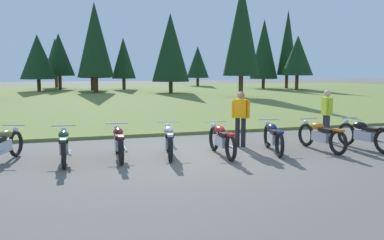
{
  "coord_description": "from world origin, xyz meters",
  "views": [
    {
      "loc": [
        -3.35,
        -10.46,
        2.34
      ],
      "look_at": [
        0.0,
        0.6,
        0.9
      ],
      "focal_mm": 38.49,
      "sensor_mm": 36.0,
      "label": 1
    }
  ],
  "objects_px": {
    "motorcycle_olive": "(3,145)",
    "rider_near_row_end": "(241,116)",
    "rider_with_back_turned": "(327,113)",
    "motorcycle_navy": "(273,137)",
    "motorcycle_red": "(222,140)",
    "motorcycle_orange": "(321,135)",
    "motorcycle_british_green": "(64,145)",
    "motorcycle_maroon": "(119,142)",
    "motorcycle_silver": "(169,140)",
    "motorcycle_black": "(364,134)"
  },
  "relations": [
    {
      "from": "motorcycle_red",
      "to": "motorcycle_black",
      "type": "bearing_deg",
      "value": -4.87
    },
    {
      "from": "motorcycle_navy",
      "to": "motorcycle_orange",
      "type": "xyz_separation_m",
      "value": [
        1.45,
        -0.16,
        0.0
      ]
    },
    {
      "from": "motorcycle_maroon",
      "to": "motorcycle_navy",
      "type": "distance_m",
      "value": 4.28
    },
    {
      "from": "motorcycle_silver",
      "to": "motorcycle_black",
      "type": "xyz_separation_m",
      "value": [
        5.7,
        -0.71,
        0.0
      ]
    },
    {
      "from": "motorcycle_british_green",
      "to": "motorcycle_navy",
      "type": "bearing_deg",
      "value": -3.63
    },
    {
      "from": "motorcycle_black",
      "to": "motorcycle_british_green",
      "type": "bearing_deg",
      "value": 175.03
    },
    {
      "from": "motorcycle_silver",
      "to": "motorcycle_black",
      "type": "distance_m",
      "value": 5.74
    },
    {
      "from": "motorcycle_orange",
      "to": "motorcycle_black",
      "type": "height_order",
      "value": "same"
    },
    {
      "from": "motorcycle_red",
      "to": "motorcycle_orange",
      "type": "distance_m",
      "value": 3.0
    },
    {
      "from": "motorcycle_maroon",
      "to": "motorcycle_black",
      "type": "relative_size",
      "value": 1.0
    },
    {
      "from": "rider_near_row_end",
      "to": "motorcycle_british_green",
      "type": "bearing_deg",
      "value": -172.39
    },
    {
      "from": "motorcycle_black",
      "to": "rider_near_row_end",
      "type": "relative_size",
      "value": 1.25
    },
    {
      "from": "motorcycle_british_green",
      "to": "motorcycle_silver",
      "type": "xyz_separation_m",
      "value": [
        2.7,
        -0.02,
        0.0
      ]
    },
    {
      "from": "rider_with_back_turned",
      "to": "motorcycle_black",
      "type": "bearing_deg",
      "value": -75.04
    },
    {
      "from": "motorcycle_olive",
      "to": "motorcycle_maroon",
      "type": "height_order",
      "value": "same"
    },
    {
      "from": "motorcycle_maroon",
      "to": "motorcycle_red",
      "type": "relative_size",
      "value": 1.0
    },
    {
      "from": "motorcycle_red",
      "to": "motorcycle_silver",
      "type": "bearing_deg",
      "value": 166.13
    },
    {
      "from": "motorcycle_british_green",
      "to": "motorcycle_orange",
      "type": "distance_m",
      "value": 7.1
    },
    {
      "from": "motorcycle_british_green",
      "to": "motorcycle_maroon",
      "type": "xyz_separation_m",
      "value": [
        1.37,
        0.05,
        0.0
      ]
    },
    {
      "from": "motorcycle_maroon",
      "to": "motorcycle_silver",
      "type": "distance_m",
      "value": 1.33
    },
    {
      "from": "motorcycle_olive",
      "to": "motorcycle_black",
      "type": "distance_m",
      "value": 9.94
    },
    {
      "from": "motorcycle_silver",
      "to": "motorcycle_red",
      "type": "relative_size",
      "value": 0.99
    },
    {
      "from": "motorcycle_orange",
      "to": "rider_with_back_turned",
      "type": "xyz_separation_m",
      "value": [
        0.95,
        1.13,
        0.51
      ]
    },
    {
      "from": "motorcycle_maroon",
      "to": "motorcycle_silver",
      "type": "height_order",
      "value": "same"
    },
    {
      "from": "motorcycle_british_green",
      "to": "motorcycle_red",
      "type": "bearing_deg",
      "value": -5.08
    },
    {
      "from": "motorcycle_maroon",
      "to": "motorcycle_orange",
      "type": "height_order",
      "value": "same"
    },
    {
      "from": "motorcycle_red",
      "to": "rider_near_row_end",
      "type": "xyz_separation_m",
      "value": [
        1.0,
        1.04,
        0.51
      ]
    },
    {
      "from": "motorcycle_silver",
      "to": "rider_with_back_turned",
      "type": "distance_m",
      "value": 5.4
    },
    {
      "from": "motorcycle_olive",
      "to": "motorcycle_british_green",
      "type": "distance_m",
      "value": 1.55
    },
    {
      "from": "motorcycle_maroon",
      "to": "motorcycle_orange",
      "type": "bearing_deg",
      "value": -5.65
    },
    {
      "from": "motorcycle_red",
      "to": "motorcycle_maroon",
      "type": "bearing_deg",
      "value": 171.32
    },
    {
      "from": "motorcycle_red",
      "to": "motorcycle_orange",
      "type": "relative_size",
      "value": 1.0
    },
    {
      "from": "rider_near_row_end",
      "to": "motorcycle_silver",
      "type": "bearing_deg",
      "value": -163.63
    },
    {
      "from": "rider_with_back_turned",
      "to": "motorcycle_navy",
      "type": "bearing_deg",
      "value": -157.97
    },
    {
      "from": "motorcycle_british_green",
      "to": "rider_with_back_turned",
      "type": "bearing_deg",
      "value": 4.36
    },
    {
      "from": "motorcycle_red",
      "to": "motorcycle_orange",
      "type": "xyz_separation_m",
      "value": [
        3.0,
        -0.15,
        0.0
      ]
    },
    {
      "from": "motorcycle_silver",
      "to": "motorcycle_black",
      "type": "height_order",
      "value": "same"
    },
    {
      "from": "motorcycle_silver",
      "to": "motorcycle_red",
      "type": "height_order",
      "value": "same"
    },
    {
      "from": "motorcycle_british_green",
      "to": "rider_near_row_end",
      "type": "xyz_separation_m",
      "value": [
        5.08,
        0.68,
        0.51
      ]
    },
    {
      "from": "motorcycle_orange",
      "to": "motorcycle_british_green",
      "type": "bearing_deg",
      "value": 175.85
    },
    {
      "from": "motorcycle_maroon",
      "to": "rider_with_back_turned",
      "type": "relative_size",
      "value": 1.26
    },
    {
      "from": "motorcycle_olive",
      "to": "motorcycle_silver",
      "type": "distance_m",
      "value": 4.2
    },
    {
      "from": "motorcycle_olive",
      "to": "motorcycle_red",
      "type": "relative_size",
      "value": 0.96
    },
    {
      "from": "motorcycle_olive",
      "to": "rider_near_row_end",
      "type": "relative_size",
      "value": 1.2
    },
    {
      "from": "motorcycle_british_green",
      "to": "motorcycle_black",
      "type": "height_order",
      "value": "same"
    },
    {
      "from": "motorcycle_olive",
      "to": "motorcycle_navy",
      "type": "relative_size",
      "value": 0.98
    },
    {
      "from": "motorcycle_navy",
      "to": "motorcycle_black",
      "type": "relative_size",
      "value": 0.98
    },
    {
      "from": "motorcycle_orange",
      "to": "motorcycle_red",
      "type": "bearing_deg",
      "value": 177.11
    },
    {
      "from": "motorcycle_british_green",
      "to": "motorcycle_red",
      "type": "relative_size",
      "value": 1.0
    },
    {
      "from": "motorcycle_silver",
      "to": "motorcycle_navy",
      "type": "height_order",
      "value": "same"
    }
  ]
}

